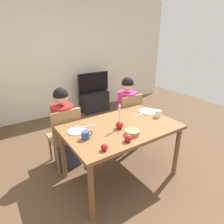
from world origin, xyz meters
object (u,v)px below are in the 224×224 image
apple_near_candle (128,138)px  apple_by_left_plate (104,147)px  tv_stand (94,101)px  bowl_walnuts (132,132)px  person_right_child (127,113)px  mug_left (86,135)px  chair_right (128,117)px  plate_right (148,111)px  dining_table (121,132)px  tv (93,82)px  candle_centerpiece (119,124)px  chair_left (65,134)px  person_left_child (64,130)px  mug_right (158,114)px  plate_left (77,131)px

apple_near_candle → apple_by_left_plate: 0.30m
tv_stand → bowl_walnuts: bowl_walnuts is taller
tv_stand → bowl_walnuts: 2.75m
person_right_child → mug_left: size_ratio=8.95×
chair_right → person_right_child: person_right_child is taller
chair_right → plate_right: chair_right is taller
dining_table → bowl_walnuts: size_ratio=8.32×
person_right_child → tv: person_right_child is taller
person_right_child → candle_centerpiece: person_right_child is taller
tv → apple_by_left_plate: bearing=-116.5°
apple_near_candle → plate_right: bearing=33.4°
person_right_child → dining_table: bearing=-132.6°
plate_right → bowl_walnuts: bowl_walnuts is taller
chair_left → person_right_child: bearing=1.7°
tv_stand → candle_centerpiece: (-0.92, -2.34, 0.57)m
tv → bowl_walnuts: bearing=-109.1°
chair_left → apple_by_left_plate: chair_left is taller
chair_left → apple_near_candle: (0.36, -0.94, 0.28)m
person_left_child → candle_centerpiece: 0.86m
apple_by_left_plate → mug_left: bearing=99.1°
apple_near_candle → person_right_child: bearing=52.8°
dining_table → apple_by_left_plate: bearing=-142.9°
candle_centerpiece → plate_right: 0.69m
person_left_child → chair_left: bearing=-90.0°
tv → mug_right: tv is taller
person_left_child → person_right_child: (1.10, 0.00, 0.00)m
plate_left → mug_right: (1.11, -0.22, 0.04)m
person_left_child → mug_right: person_left_child is taller
person_right_child → tv: size_ratio=1.48×
mug_right → apple_by_left_plate: 1.09m
tv_stand → person_left_child: bearing=-129.6°
person_left_child → tv_stand: bearing=50.4°
tv → chair_right: bearing=-99.3°
person_left_child → bowl_walnuts: person_left_child is taller
plate_left → mug_left: size_ratio=1.62×
bowl_walnuts → apple_by_left_plate: (-0.43, -0.10, 0.01)m
chair_right → person_right_child: 0.07m
chair_left → dining_table: bearing=-50.0°
tv → chair_left: bearing=-129.1°
person_left_child → mug_left: size_ratio=8.95×
tv → candle_centerpiece: 2.52m
person_right_child → bowl_walnuts: size_ratio=6.96×
apple_near_candle → apple_by_left_plate: bearing=-178.8°
person_left_child → apple_near_candle: size_ratio=14.03×
person_left_child → mug_left: person_left_child is taller
dining_table → apple_near_candle: apple_near_candle is taller
apple_near_candle → tv: bearing=68.9°
dining_table → apple_near_candle: bearing=-114.4°
plate_right → dining_table: bearing=-164.8°
chair_right → plate_left: size_ratio=4.24×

